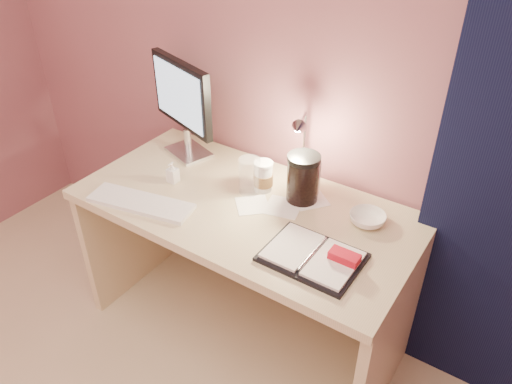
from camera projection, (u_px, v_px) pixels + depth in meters
The scene contains 14 objects.
desk at pixel (255, 237), 2.20m from camera, with size 1.40×0.70×0.73m.
monitor at pixel (184, 100), 2.22m from camera, with size 0.41×0.21×0.45m.
keyboard at pixel (141, 203), 2.02m from camera, with size 0.44×0.13×0.02m, color white.
planner at pixel (315, 256), 1.74m from camera, with size 0.34×0.25×0.05m.
paper_a at pixel (283, 207), 2.01m from camera, with size 0.14×0.14×0.00m, color white.
paper_b at pixel (310, 199), 2.05m from camera, with size 0.13×0.13×0.00m, color white.
paper_c at pixel (252, 205), 2.02m from camera, with size 0.13×0.13×0.00m, color white.
coffee_cup at pixel (263, 177), 2.08m from camera, with size 0.08×0.08×0.13m.
clear_cup at pixel (250, 176), 2.06m from camera, with size 0.09×0.09×0.16m, color white.
bowl at pixel (367, 219), 1.91m from camera, with size 0.14×0.14×0.04m, color white.
lotion_bottle at pixel (173, 172), 2.14m from camera, with size 0.04×0.04×0.10m, color white.
dark_jar at pixel (303, 180), 2.00m from camera, with size 0.13×0.13×0.18m, color black.
product_box at pixel (307, 181), 2.03m from camera, with size 0.10×0.08×0.15m, color beige.
desk_lamp at pixel (290, 141), 2.04m from camera, with size 0.11×0.20×0.33m.
Camera 1 is at (0.95, 0.03, 1.91)m, focal length 35.00 mm.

